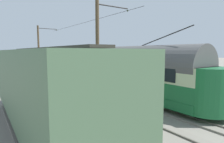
% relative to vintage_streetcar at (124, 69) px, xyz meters
% --- Properties ---
extents(ground_plane, '(220.00, 220.00, 0.00)m').
position_rel_vintage_streetcar_xyz_m(ground_plane, '(2.01, -4.17, -2.26)').
color(ground_plane, gray).
extents(track_streetcar_siding, '(2.80, 80.00, 0.18)m').
position_rel_vintage_streetcar_xyz_m(track_streetcar_siding, '(-4.01, -4.48, -2.21)').
color(track_streetcar_siding, slate).
rests_on(track_streetcar_siding, ground).
extents(track_adjacent_siding, '(2.80, 80.00, 0.18)m').
position_rel_vintage_streetcar_xyz_m(track_adjacent_siding, '(-0.00, -4.48, -2.21)').
color(track_adjacent_siding, slate).
rests_on(track_adjacent_siding, ground).
extents(track_third_siding, '(2.80, 80.00, 0.18)m').
position_rel_vintage_streetcar_xyz_m(track_third_siding, '(4.01, -4.48, -2.21)').
color(track_third_siding, slate).
rests_on(track_third_siding, ground).
extents(track_outer_siding, '(2.80, 80.00, 0.18)m').
position_rel_vintage_streetcar_xyz_m(track_outer_siding, '(8.03, -4.48, -2.21)').
color(track_outer_siding, slate).
rests_on(track_outer_siding, ground).
extents(vintage_streetcar, '(2.65, 17.83, 5.25)m').
position_rel_vintage_streetcar_xyz_m(vintage_streetcar, '(0.00, 0.00, 0.00)').
color(vintage_streetcar, '#196033').
rests_on(vintage_streetcar, ground).
extents(boxcar_adjacent, '(2.96, 11.88, 3.85)m').
position_rel_vintage_streetcar_xyz_m(boxcar_adjacent, '(8.02, 4.18, -0.10)').
color(boxcar_adjacent, '#4C6B4C').
rests_on(boxcar_adjacent, ground).
extents(boxcar_far_siding, '(2.96, 13.66, 3.85)m').
position_rel_vintage_streetcar_xyz_m(boxcar_far_siding, '(-4.01, -3.38, -0.10)').
color(boxcar_far_siding, maroon).
rests_on(boxcar_far_siding, ground).
extents(catenary_pole_foreground, '(3.16, 0.28, 7.82)m').
position_rel_vintage_streetcar_xyz_m(catenary_pole_foreground, '(2.85, -17.79, 1.83)').
color(catenary_pole_foreground, '#4C3D28').
rests_on(catenary_pole_foreground, ground).
extents(catenary_pole_mid_near, '(3.16, 0.28, 7.82)m').
position_rel_vintage_streetcar_xyz_m(catenary_pole_mid_near, '(2.85, 0.46, 1.83)').
color(catenary_pole_mid_near, '#4C3D28').
rests_on(catenary_pole_mid_near, ground).
extents(overhead_wire_run, '(2.95, 22.25, 0.18)m').
position_rel_vintage_streetcar_xyz_m(overhead_wire_run, '(0.11, -9.38, 5.02)').
color(overhead_wire_run, black).
rests_on(overhead_wire_run, ground).
extents(switch_stand, '(0.50, 0.30, 1.24)m').
position_rel_vintage_streetcar_xyz_m(switch_stand, '(-5.50, -12.85, -1.56)').
color(switch_stand, black).
rests_on(switch_stand, ground).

